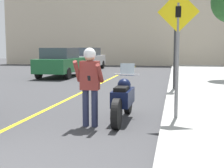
{
  "coord_description": "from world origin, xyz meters",
  "views": [
    {
      "loc": [
        2.86,
        -3.64,
        1.72
      ],
      "look_at": [
        1.38,
        3.67,
        0.83
      ],
      "focal_mm": 50.0,
      "sensor_mm": 36.0,
      "label": 1
    }
  ],
  "objects_px": {
    "motorcycle": "(123,99)",
    "crossing_sign": "(178,43)",
    "person_biker": "(90,79)",
    "parked_car_silver": "(88,58)",
    "traffic_light": "(176,21)",
    "parked_car_green": "(61,62)"
  },
  "relations": [
    {
      "from": "parked_car_silver",
      "to": "person_biker",
      "type": "bearing_deg",
      "value": -74.0
    },
    {
      "from": "motorcycle",
      "to": "person_biker",
      "type": "height_order",
      "value": "person_biker"
    },
    {
      "from": "motorcycle",
      "to": "crossing_sign",
      "type": "height_order",
      "value": "crossing_sign"
    },
    {
      "from": "motorcycle",
      "to": "traffic_light",
      "type": "height_order",
      "value": "traffic_light"
    },
    {
      "from": "person_biker",
      "to": "parked_car_silver",
      "type": "relative_size",
      "value": 0.41
    },
    {
      "from": "motorcycle",
      "to": "person_biker",
      "type": "xyz_separation_m",
      "value": [
        -0.61,
        -0.71,
        0.53
      ]
    },
    {
      "from": "crossing_sign",
      "to": "parked_car_silver",
      "type": "bearing_deg",
      "value": 112.41
    },
    {
      "from": "motorcycle",
      "to": "traffic_light",
      "type": "distance_m",
      "value": 5.58
    },
    {
      "from": "parked_car_green",
      "to": "parked_car_silver",
      "type": "bearing_deg",
      "value": 91.18
    },
    {
      "from": "traffic_light",
      "to": "parked_car_green",
      "type": "relative_size",
      "value": 0.88
    },
    {
      "from": "person_biker",
      "to": "parked_car_green",
      "type": "height_order",
      "value": "person_biker"
    },
    {
      "from": "person_biker",
      "to": "traffic_light",
      "type": "height_order",
      "value": "traffic_light"
    },
    {
      "from": "person_biker",
      "to": "parked_car_green",
      "type": "bearing_deg",
      "value": 113.7
    },
    {
      "from": "motorcycle",
      "to": "parked_car_green",
      "type": "relative_size",
      "value": 0.54
    },
    {
      "from": "person_biker",
      "to": "crossing_sign",
      "type": "xyz_separation_m",
      "value": [
        1.83,
        0.66,
        0.77
      ]
    },
    {
      "from": "person_biker",
      "to": "traffic_light",
      "type": "xyz_separation_m",
      "value": [
        1.78,
        5.71,
        1.65
      ]
    },
    {
      "from": "motorcycle",
      "to": "traffic_light",
      "type": "bearing_deg",
      "value": 76.86
    },
    {
      "from": "traffic_light",
      "to": "crossing_sign",
      "type": "bearing_deg",
      "value": -89.43
    },
    {
      "from": "crossing_sign",
      "to": "parked_car_silver",
      "type": "height_order",
      "value": "crossing_sign"
    },
    {
      "from": "crossing_sign",
      "to": "traffic_light",
      "type": "distance_m",
      "value": 5.12
    },
    {
      "from": "crossing_sign",
      "to": "motorcycle",
      "type": "bearing_deg",
      "value": 177.91
    },
    {
      "from": "motorcycle",
      "to": "crossing_sign",
      "type": "xyz_separation_m",
      "value": [
        1.22,
        -0.04,
        1.3
      ]
    }
  ]
}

